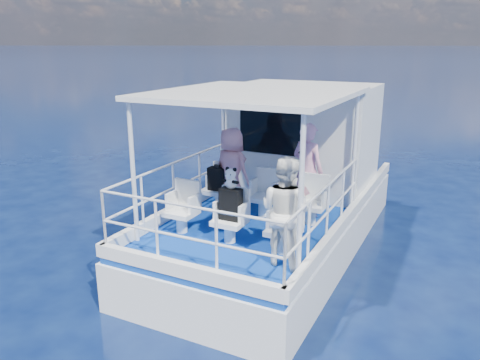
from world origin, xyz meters
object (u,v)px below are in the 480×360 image
at_px(backpack_center, 231,204).
at_px(panda, 231,178).
at_px(passenger_stbd_aft, 285,211).
at_px(passenger_port_fwd, 232,170).

xyz_separation_m(backpack_center, panda, (-0.01, 0.02, 0.41)).
bearing_deg(backpack_center, passenger_stbd_aft, -17.47).
bearing_deg(passenger_stbd_aft, passenger_port_fwd, -31.01).
xyz_separation_m(passenger_stbd_aft, backpack_center, (-1.01, 0.32, -0.15)).
bearing_deg(panda, passenger_port_fwd, 117.22).
distance_m(passenger_port_fwd, panda, 1.50).
relative_size(backpack_center, panda, 1.51).
relative_size(passenger_port_fwd, panda, 4.73).
relative_size(passenger_port_fwd, passenger_stbd_aft, 1.00).
distance_m(passenger_port_fwd, passenger_stbd_aft, 2.37).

